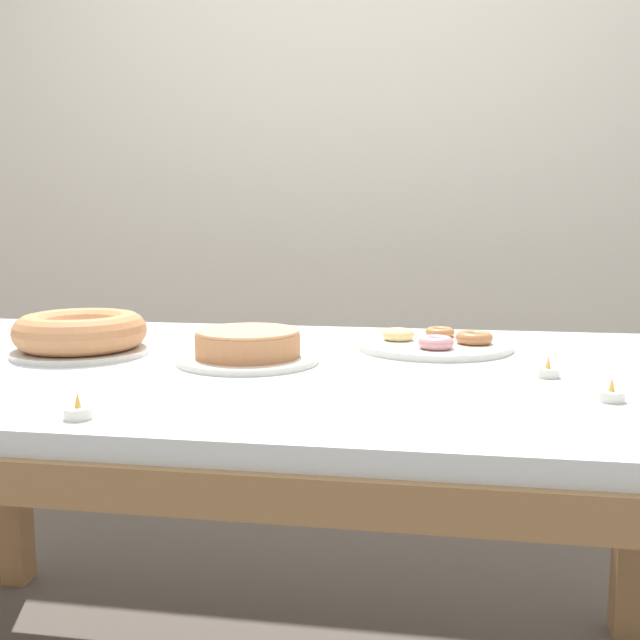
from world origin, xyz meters
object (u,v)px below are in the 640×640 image
(pastry_platter, at_px, (435,343))
(tealight_left_edge, at_px, (611,395))
(tealight_near_front, at_px, (548,371))
(plate_stack, at_px, (85,324))
(tealight_right_edge, at_px, (78,412))
(cake_chocolate_round, at_px, (248,348))
(cake_golden_bundt, at_px, (81,334))

(pastry_platter, xyz_separation_m, tealight_left_edge, (0.27, -0.42, -0.00))
(pastry_platter, xyz_separation_m, tealight_near_front, (0.20, -0.26, -0.00))
(plate_stack, bearing_deg, tealight_right_edge, -63.32)
(tealight_left_edge, relative_size, tealight_near_front, 1.00)
(cake_chocolate_round, bearing_deg, pastry_platter, 30.57)
(cake_chocolate_round, height_order, tealight_left_edge, cake_chocolate_round)
(plate_stack, bearing_deg, pastry_platter, -6.27)
(pastry_platter, distance_m, tealight_right_edge, 0.80)
(plate_stack, xyz_separation_m, tealight_near_front, (1.05, -0.35, -0.01))
(cake_chocolate_round, relative_size, pastry_platter, 0.83)
(cake_chocolate_round, height_order, tealight_near_front, cake_chocolate_round)
(tealight_near_front, bearing_deg, tealight_left_edge, -66.59)
(tealight_left_edge, bearing_deg, pastry_platter, 122.48)
(cake_chocolate_round, height_order, cake_golden_bundt, cake_golden_bundt)
(tealight_left_edge, height_order, tealight_right_edge, same)
(tealight_near_front, bearing_deg, plate_stack, 161.49)
(cake_chocolate_round, xyz_separation_m, pastry_platter, (0.36, 0.21, -0.02))
(cake_chocolate_round, distance_m, tealight_right_edge, 0.45)
(tealight_left_edge, relative_size, tealight_right_edge, 1.00)
(tealight_near_front, relative_size, tealight_right_edge, 1.00)
(plate_stack, bearing_deg, cake_chocolate_round, -31.60)
(cake_golden_bundt, relative_size, tealight_left_edge, 6.92)
(tealight_left_edge, xyz_separation_m, tealight_right_edge, (-0.75, -0.22, 0.00))
(pastry_platter, bearing_deg, tealight_left_edge, -57.52)
(cake_golden_bundt, distance_m, tealight_right_edge, 0.51)
(tealight_near_front, xyz_separation_m, tealight_right_edge, (-0.68, -0.38, 0.00))
(tealight_right_edge, bearing_deg, tealight_left_edge, 16.28)
(cake_chocolate_round, xyz_separation_m, tealight_left_edge, (0.62, -0.21, -0.02))
(cake_chocolate_round, relative_size, tealight_near_front, 6.92)
(cake_golden_bundt, height_order, tealight_left_edge, cake_golden_bundt)
(cake_chocolate_round, relative_size, tealight_right_edge, 6.92)
(cake_chocolate_round, relative_size, tealight_left_edge, 6.92)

